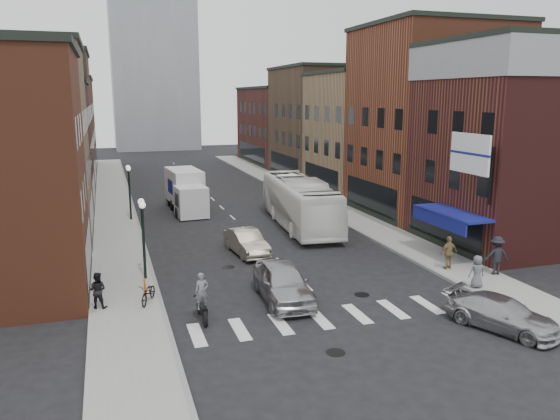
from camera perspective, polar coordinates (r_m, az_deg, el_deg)
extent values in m
plane|color=black|center=(25.93, 3.55, -8.57)|extent=(160.00, 160.00, 0.00)
cube|color=gray|center=(45.50, -16.91, -0.06)|extent=(3.00, 74.00, 0.15)
cube|color=gray|center=(48.72, 3.47, 1.19)|extent=(3.00, 74.00, 0.15)
cube|color=gray|center=(45.55, -15.02, -0.04)|extent=(0.20, 74.00, 0.16)
cube|color=gray|center=(48.22, 1.81, 1.00)|extent=(0.20, 74.00, 0.16)
cube|color=silver|center=(23.36, 6.27, -10.97)|extent=(12.00, 2.20, 0.01)
cube|color=black|center=(28.13, -19.43, -4.17)|extent=(0.08, 7.20, 2.20)
cube|color=black|center=(37.37, -19.11, -0.31)|extent=(0.08, 8.00, 2.20)
cube|color=#441918|center=(47.18, -25.27, 5.78)|extent=(10.00, 10.00, 10.00)
cube|color=black|center=(47.21, -18.92, 2.11)|extent=(0.08, 8.00, 2.20)
cube|color=black|center=(47.02, -25.83, 12.03)|extent=(10.30, 10.20, 0.30)
cube|color=#4A3425|center=(57.99, -24.07, 8.29)|extent=(10.00, 12.00, 13.00)
cube|color=black|center=(58.10, -18.78, 3.82)|extent=(0.08, 9.60, 2.20)
cube|color=black|center=(58.08, -24.63, 14.83)|extent=(10.30, 12.20, 0.30)
cube|color=brown|center=(71.96, -22.87, 8.07)|extent=(10.00, 16.00, 11.00)
cube|color=black|center=(72.00, -18.66, 5.25)|extent=(0.08, 12.80, 2.20)
cube|color=black|center=(71.90, -23.23, 12.55)|extent=(10.30, 16.20, 0.30)
cube|color=#441918|center=(36.29, 23.67, 6.04)|extent=(10.00, 9.00, 12.00)
cube|color=black|center=(33.90, 16.72, -1.35)|extent=(0.08, 7.20, 2.20)
cube|color=black|center=(36.30, 24.50, 15.73)|extent=(10.30, 9.20, 0.30)
cube|color=brown|center=(43.79, 15.52, 8.73)|extent=(10.00, 10.00, 14.00)
cube|color=black|center=(41.89, 9.41, 1.43)|extent=(0.08, 8.00, 2.20)
cube|color=black|center=(44.05, 16.06, 18.04)|extent=(10.30, 10.20, 0.30)
cube|color=#967552|center=(52.52, 9.43, 7.79)|extent=(10.00, 10.00, 11.00)
cube|color=black|center=(50.86, 4.27, 3.37)|extent=(0.08, 8.00, 2.20)
cube|color=black|center=(52.44, 9.64, 13.95)|extent=(10.30, 10.20, 0.30)
cube|color=#4A3425|center=(62.46, 4.80, 8.97)|extent=(10.00, 12.00, 12.00)
cube|color=black|center=(61.10, 0.39, 4.81)|extent=(0.08, 9.60, 2.20)
cube|color=black|center=(62.47, 4.90, 14.61)|extent=(10.30, 12.20, 0.30)
cube|color=#441918|center=(75.61, 0.67, 8.73)|extent=(10.00, 16.00, 10.00)
cube|color=black|center=(74.45, -2.99, 6.04)|extent=(0.08, 12.80, 2.20)
cube|color=black|center=(75.52, 0.68, 12.64)|extent=(10.30, 16.20, 0.30)
cube|color=navy|center=(31.55, 17.50, -0.30)|extent=(1.80, 5.00, 0.15)
cube|color=navy|center=(31.15, 16.18, -1.03)|extent=(0.10, 5.00, 0.70)
cylinder|color=black|center=(30.08, 21.20, 3.33)|extent=(0.12, 0.12, 3.00)
cylinder|color=black|center=(29.51, 20.31, 5.60)|extent=(1.40, 0.08, 0.08)
cube|color=silver|center=(29.09, 19.21, 5.59)|extent=(0.12, 3.00, 2.00)
cube|color=#9399A0|center=(102.27, -13.44, 20.46)|extent=(14.00, 14.00, 50.00)
cylinder|color=black|center=(27.56, -14.05, -3.31)|extent=(0.14, 0.14, 4.00)
cylinder|color=black|center=(27.12, -14.26, 0.78)|extent=(0.06, 0.90, 0.06)
sphere|color=white|center=(26.69, -14.19, 0.50)|extent=(0.32, 0.32, 0.32)
sphere|color=white|center=(27.57, -14.32, 0.85)|extent=(0.32, 0.32, 0.32)
cylinder|color=black|center=(41.24, -15.43, 1.57)|extent=(0.14, 0.14, 4.00)
cylinder|color=black|center=(40.95, -15.58, 4.32)|extent=(0.06, 0.90, 0.06)
sphere|color=white|center=(40.51, -15.55, 4.18)|extent=(0.32, 0.32, 0.32)
sphere|color=white|center=(41.40, -15.60, 4.33)|extent=(0.32, 0.32, 0.32)
cylinder|color=#D8590C|center=(25.12, -13.86, -8.25)|extent=(0.08, 0.08, 0.80)
cylinder|color=#D8590C|center=(25.68, -13.96, -7.80)|extent=(0.08, 0.08, 0.80)
cube|color=silver|center=(41.63, -9.25, 0.87)|extent=(2.38, 2.55, 2.29)
cube|color=black|center=(41.59, -9.26, 1.18)|extent=(2.33, 1.45, 1.01)
cube|color=silver|center=(44.91, -9.96, 2.52)|extent=(2.65, 4.93, 2.66)
cube|color=navy|center=(44.91, -9.96, 2.52)|extent=(2.46, 2.01, 1.10)
cube|color=black|center=(45.00, -9.86, 0.59)|extent=(2.47, 6.10, 0.32)
cylinder|color=black|center=(41.83, -10.68, -0.29)|extent=(0.26, 0.83, 0.83)
cylinder|color=black|center=(42.13, -7.84, -0.11)|extent=(0.26, 0.83, 0.83)
cylinder|color=black|center=(44.87, -11.19, 0.51)|extent=(0.26, 0.83, 0.83)
cylinder|color=black|center=(45.15, -8.53, 0.67)|extent=(0.26, 0.83, 0.83)
cylinder|color=black|center=(46.66, -11.46, 0.92)|extent=(0.26, 0.83, 0.83)
cylinder|color=black|center=(46.93, -8.90, 1.08)|extent=(0.26, 0.83, 0.83)
cylinder|color=black|center=(23.63, -8.43, -9.96)|extent=(0.13, 0.61, 0.61)
cylinder|color=black|center=(22.36, -7.83, -11.23)|extent=(0.13, 0.61, 0.61)
cube|color=black|center=(22.92, -8.15, -10.11)|extent=(0.28, 1.12, 0.32)
cube|color=black|center=(23.25, -8.39, -8.81)|extent=(0.51, 0.08, 0.06)
imported|color=slate|center=(22.56, -8.17, -8.39)|extent=(0.57, 0.39, 1.52)
imported|color=white|center=(38.36, 2.05, 0.82)|extent=(4.01, 12.57, 3.44)
imported|color=#B0B0B5|center=(24.60, 0.31, -7.57)|extent=(2.27, 5.10, 1.71)
imported|color=#ADA18C|center=(31.81, -3.52, -3.36)|extent=(1.92, 4.44, 1.42)
imported|color=#AFB0B4|center=(23.47, 22.20, -10.00)|extent=(3.48, 4.78, 1.29)
imported|color=black|center=(24.79, -13.57, -8.41)|extent=(1.18, 1.77, 0.88)
imported|color=black|center=(24.68, -18.53, -7.94)|extent=(0.87, 0.69, 1.57)
imported|color=black|center=(29.73, 21.68, -4.42)|extent=(1.38, 0.90, 1.97)
imported|color=olive|center=(29.82, 17.23, -4.28)|extent=(1.07, 0.61, 1.76)
imported|color=#57585F|center=(27.42, 19.90, -6.07)|extent=(0.82, 0.59, 1.56)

